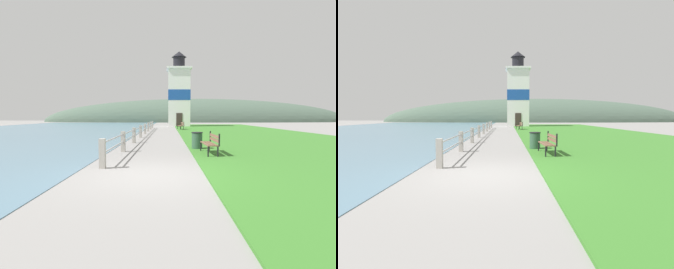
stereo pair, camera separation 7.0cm
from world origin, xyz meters
The scene contains 9 objects.
ground_plane centered at (0.00, 0.00, 0.00)m, with size 160.00×160.00×0.00m, color gray.
grass_verge centered at (7.56, 15.95, 0.03)m, with size 12.00×47.84×0.06m.
water_strip centered at (-14.06, 15.95, 0.01)m, with size 24.00×76.55×0.01m.
seawall_railing centered at (-1.46, 14.06, 0.53)m, with size 0.18×26.29×0.92m.
park_bench_near centered at (2.32, 3.74, 0.54)m, with size 0.55×1.74×0.94m.
park_bench_midway centered at (2.07, 22.93, 0.54)m, with size 0.69×1.90×0.94m.
lighthouse centered at (2.20, 32.64, 4.86)m, with size 3.67×3.67×11.14m.
trash_bin centered at (1.94, 5.42, 0.42)m, with size 0.54×0.54×0.84m.
distant_hillside centered at (8.00, 61.89, 0.00)m, with size 80.00×16.00×12.00m.
Camera 1 is at (0.55, -6.96, 1.62)m, focal length 28.00 mm.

